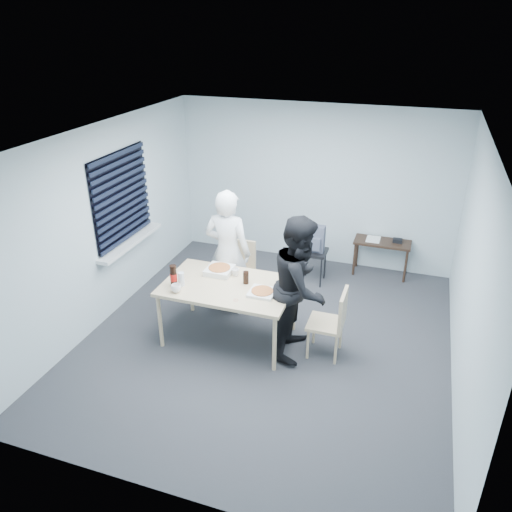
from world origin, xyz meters
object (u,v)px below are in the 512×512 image
(backpack, at_px, (315,239))
(mug_a, at_px, (176,288))
(dining_table, at_px, (228,289))
(person_white, at_px, (228,253))
(stool, at_px, (314,257))
(chair_right, at_px, (333,319))
(side_table, at_px, (382,246))
(mug_b, at_px, (235,272))
(chair_far, at_px, (240,266))
(soda_bottle, at_px, (173,276))
(person_black, at_px, (300,287))

(backpack, relative_size, mug_a, 3.31)
(dining_table, distance_m, person_white, 0.72)
(stool, distance_m, mug_a, 2.54)
(chair_right, height_order, side_table, chair_right)
(dining_table, xyz_separation_m, chair_right, (1.31, 0.06, -0.21))
(mug_b, bearing_deg, person_white, 123.27)
(chair_far, bearing_deg, stool, 42.48)
(mug_b, bearing_deg, soda_bottle, -141.71)
(person_white, xyz_separation_m, mug_a, (-0.27, -1.01, -0.06))
(stool, bearing_deg, chair_far, -137.52)
(dining_table, distance_m, mug_b, 0.28)
(soda_bottle, bearing_deg, chair_right, 8.67)
(chair_far, bearing_deg, backpack, 42.05)
(chair_far, bearing_deg, dining_table, -77.26)
(chair_far, xyz_separation_m, mug_b, (0.22, -0.74, 0.31))
(dining_table, xyz_separation_m, backpack, (0.68, 1.82, 0.01))
(dining_table, bearing_deg, soda_bottle, -159.34)
(chair_right, relative_size, mug_b, 8.90)
(dining_table, xyz_separation_m, person_white, (-0.26, 0.65, 0.17))
(chair_far, distance_m, person_black, 1.51)
(side_table, bearing_deg, mug_b, -127.38)
(person_white, distance_m, mug_a, 1.05)
(chair_right, bearing_deg, person_black, -178.57)
(person_black, bearing_deg, person_white, 62.62)
(dining_table, relative_size, mug_b, 15.98)
(soda_bottle, bearing_deg, mug_a, -53.73)
(side_table, distance_m, mug_a, 3.54)
(dining_table, relative_size, soda_bottle, 5.77)
(backpack, height_order, mug_a, backpack)
(mug_b, distance_m, soda_bottle, 0.79)
(person_white, xyz_separation_m, backpack, (0.94, 1.17, -0.16))
(person_white, height_order, soda_bottle, person_white)
(mug_a, bearing_deg, stool, 61.10)
(chair_far, distance_m, backpack, 1.24)
(mug_a, relative_size, soda_bottle, 0.44)
(person_black, xyz_separation_m, backpack, (-0.21, 1.77, -0.16))
(person_black, relative_size, stool, 3.33)
(side_table, relative_size, backpack, 2.13)
(side_table, bearing_deg, chair_right, -98.03)
(side_table, height_order, soda_bottle, soda_bottle)
(side_table, height_order, mug_b, mug_b)
(stool, height_order, mug_a, mug_a)
(mug_b, bearing_deg, dining_table, -89.88)
(dining_table, relative_size, stool, 3.01)
(chair_far, relative_size, backpack, 2.18)
(person_black, xyz_separation_m, mug_b, (-0.90, 0.20, -0.06))
(soda_bottle, bearing_deg, person_black, 10.62)
(chair_far, height_order, backpack, backpack)
(person_white, height_order, backpack, person_white)
(mug_a, bearing_deg, mug_b, 49.67)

